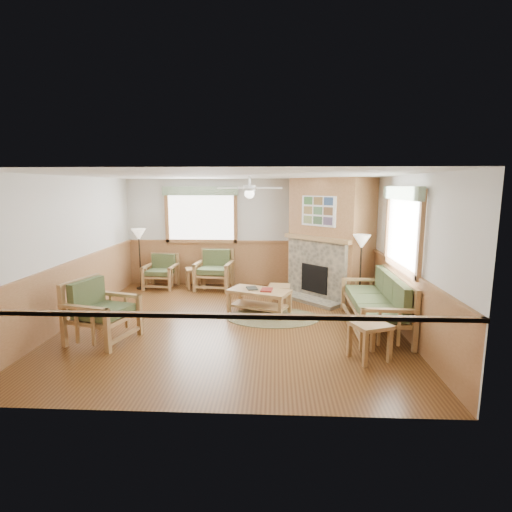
{
  "coord_description": "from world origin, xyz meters",
  "views": [
    {
      "loc": [
        0.77,
        -7.07,
        2.5
      ],
      "look_at": [
        0.4,
        0.7,
        1.15
      ],
      "focal_mm": 28.0,
      "sensor_mm": 36.0,
      "label": 1
    }
  ],
  "objects_px": {
    "sofa": "(374,302)",
    "floor_lamp_left": "(140,259)",
    "footstool": "(279,294)",
    "end_table_sofa": "(369,341)",
    "armchair_left": "(102,311)",
    "end_table_chairs": "(195,278)",
    "floor_lamp_right": "(360,272)",
    "armchair_back_left": "(161,272)",
    "armchair_back_right": "(214,270)",
    "coffee_table": "(259,301)"
  },
  "relations": [
    {
      "from": "armchair_back_left",
      "to": "armchair_back_right",
      "type": "distance_m",
      "value": 1.35
    },
    {
      "from": "footstool",
      "to": "coffee_table",
      "type": "bearing_deg",
      "value": -119.33
    },
    {
      "from": "coffee_table",
      "to": "end_table_chairs",
      "type": "xyz_separation_m",
      "value": [
        -1.68,
        1.92,
        0.01
      ]
    },
    {
      "from": "end_table_chairs",
      "to": "end_table_sofa",
      "type": "relative_size",
      "value": 0.91
    },
    {
      "from": "floor_lamp_right",
      "to": "armchair_back_left",
      "type": "bearing_deg",
      "value": 161.04
    },
    {
      "from": "floor_lamp_right",
      "to": "end_table_sofa",
      "type": "bearing_deg",
      "value": -98.27
    },
    {
      "from": "sofa",
      "to": "end_table_chairs",
      "type": "height_order",
      "value": "sofa"
    },
    {
      "from": "armchair_back_left",
      "to": "footstool",
      "type": "distance_m",
      "value": 3.19
    },
    {
      "from": "armchair_left",
      "to": "coffee_table",
      "type": "distance_m",
      "value": 2.97
    },
    {
      "from": "armchair_left",
      "to": "coffee_table",
      "type": "relative_size",
      "value": 0.85
    },
    {
      "from": "armchair_back_left",
      "to": "floor_lamp_right",
      "type": "bearing_deg",
      "value": -14.65
    },
    {
      "from": "coffee_table",
      "to": "end_table_sofa",
      "type": "distance_m",
      "value": 2.7
    },
    {
      "from": "armchair_back_right",
      "to": "floor_lamp_left",
      "type": "relative_size",
      "value": 0.64
    },
    {
      "from": "end_table_sofa",
      "to": "floor_lamp_left",
      "type": "xyz_separation_m",
      "value": [
        -4.72,
        3.91,
        0.47
      ]
    },
    {
      "from": "armchair_back_right",
      "to": "armchair_back_left",
      "type": "bearing_deg",
      "value": -175.41
    },
    {
      "from": "armchair_back_right",
      "to": "armchair_left",
      "type": "bearing_deg",
      "value": -104.93
    },
    {
      "from": "armchair_left",
      "to": "end_table_sofa",
      "type": "bearing_deg",
      "value": -81.44
    },
    {
      "from": "footstool",
      "to": "floor_lamp_left",
      "type": "bearing_deg",
      "value": 162.34
    },
    {
      "from": "coffee_table",
      "to": "floor_lamp_right",
      "type": "xyz_separation_m",
      "value": [
        2.05,
        0.34,
        0.54
      ]
    },
    {
      "from": "armchair_back_left",
      "to": "armchair_left",
      "type": "height_order",
      "value": "armchair_left"
    },
    {
      "from": "footstool",
      "to": "armchair_back_right",
      "type": "bearing_deg",
      "value": 143.75
    },
    {
      "from": "armchair_left",
      "to": "end_table_chairs",
      "type": "relative_size",
      "value": 2.0
    },
    {
      "from": "armchair_back_right",
      "to": "armchair_left",
      "type": "relative_size",
      "value": 0.95
    },
    {
      "from": "coffee_table",
      "to": "footstool",
      "type": "relative_size",
      "value": 2.65
    },
    {
      "from": "armchair_back_left",
      "to": "armchair_left",
      "type": "distance_m",
      "value": 3.5
    },
    {
      "from": "armchair_left",
      "to": "end_table_chairs",
      "type": "bearing_deg",
      "value": 2.38
    },
    {
      "from": "armchair_back_left",
      "to": "floor_lamp_left",
      "type": "relative_size",
      "value": 0.55
    },
    {
      "from": "floor_lamp_left",
      "to": "sofa",
      "type": "bearing_deg",
      "value": -26.88
    },
    {
      "from": "end_table_sofa",
      "to": "floor_lamp_left",
      "type": "relative_size",
      "value": 0.37
    },
    {
      "from": "armchair_back_left",
      "to": "end_table_sofa",
      "type": "height_order",
      "value": "armchair_back_left"
    },
    {
      "from": "armchair_back_left",
      "to": "armchair_back_right",
      "type": "xyz_separation_m",
      "value": [
        1.35,
        -0.03,
        0.07
      ]
    },
    {
      "from": "armchair_back_left",
      "to": "end_table_chairs",
      "type": "bearing_deg",
      "value": 4.31
    },
    {
      "from": "floor_lamp_right",
      "to": "sofa",
      "type": "bearing_deg",
      "value": -88.46
    },
    {
      "from": "coffee_table",
      "to": "end_table_sofa",
      "type": "height_order",
      "value": "end_table_sofa"
    },
    {
      "from": "end_table_chairs",
      "to": "floor_lamp_right",
      "type": "distance_m",
      "value": 4.08
    },
    {
      "from": "armchair_left",
      "to": "sofa",
      "type": "bearing_deg",
      "value": -64.4
    },
    {
      "from": "armchair_back_left",
      "to": "footstool",
      "type": "bearing_deg",
      "value": -17.82
    },
    {
      "from": "footstool",
      "to": "end_table_sofa",
      "type": "bearing_deg",
      "value": -65.41
    },
    {
      "from": "sofa",
      "to": "floor_lamp_left",
      "type": "relative_size",
      "value": 1.41
    },
    {
      "from": "sofa",
      "to": "end_table_chairs",
      "type": "bearing_deg",
      "value": -124.36
    },
    {
      "from": "sofa",
      "to": "armchair_left",
      "type": "distance_m",
      "value": 4.65
    },
    {
      "from": "armchair_back_left",
      "to": "end_table_chairs",
      "type": "relative_size",
      "value": 1.63
    },
    {
      "from": "end_table_chairs",
      "to": "footstool",
      "type": "xyz_separation_m",
      "value": [
        2.08,
        -1.2,
        -0.06
      ]
    },
    {
      "from": "end_table_sofa",
      "to": "armchair_back_right",
      "type": "bearing_deg",
      "value": 125.91
    },
    {
      "from": "armchair_back_right",
      "to": "coffee_table",
      "type": "bearing_deg",
      "value": -52.11
    },
    {
      "from": "coffee_table",
      "to": "armchair_left",
      "type": "bearing_deg",
      "value": -125.31
    },
    {
      "from": "armchair_back_left",
      "to": "end_table_chairs",
      "type": "height_order",
      "value": "armchair_back_left"
    },
    {
      "from": "end_table_sofa",
      "to": "footstool",
      "type": "bearing_deg",
      "value": 114.59
    },
    {
      "from": "armchair_back_right",
      "to": "end_table_sofa",
      "type": "bearing_deg",
      "value": -48.42
    },
    {
      "from": "armchair_back_right",
      "to": "end_table_sofa",
      "type": "xyz_separation_m",
      "value": [
        2.89,
        -3.99,
        -0.2
      ]
    }
  ]
}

